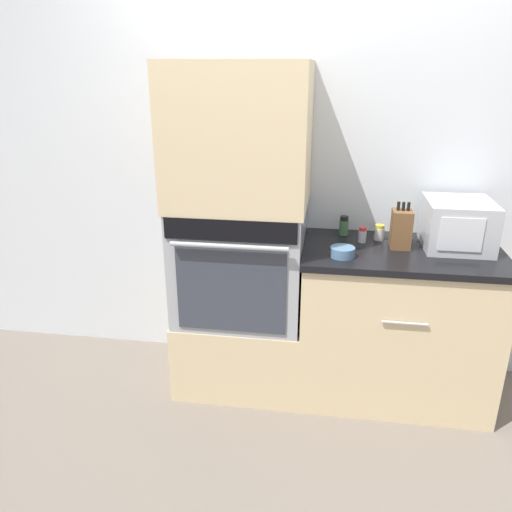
# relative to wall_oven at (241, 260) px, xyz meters

# --- Properties ---
(ground_plane) EXTENTS (12.00, 12.00, 0.00)m
(ground_plane) POSITION_rel_wall_oven_xyz_m (0.36, -0.30, -0.76)
(ground_plane) COLOR #6B6056
(wall_back) EXTENTS (8.00, 0.05, 2.50)m
(wall_back) POSITION_rel_wall_oven_xyz_m (0.36, 0.33, 0.49)
(wall_back) COLOR silver
(wall_back) RESTS_ON ground_plane
(oven_cabinet_base) EXTENTS (0.71, 0.60, 0.44)m
(oven_cabinet_base) POSITION_rel_wall_oven_xyz_m (0.00, 0.00, -0.54)
(oven_cabinet_base) COLOR beige
(oven_cabinet_base) RESTS_ON ground_plane
(wall_oven) EXTENTS (0.69, 0.64, 0.64)m
(wall_oven) POSITION_rel_wall_oven_xyz_m (0.00, 0.00, 0.00)
(wall_oven) COLOR #9EA0A5
(wall_oven) RESTS_ON oven_cabinet_base
(oven_cabinet_upper) EXTENTS (0.71, 0.60, 0.72)m
(oven_cabinet_upper) POSITION_rel_wall_oven_xyz_m (-0.00, 0.00, 0.68)
(oven_cabinet_upper) COLOR beige
(oven_cabinet_upper) RESTS_ON wall_oven
(counter_unit) EXTENTS (1.04, 0.63, 0.87)m
(counter_unit) POSITION_rel_wall_oven_xyz_m (0.87, 0.00, -0.33)
(counter_unit) COLOR beige
(counter_unit) RESTS_ON ground_plane
(microwave) EXTENTS (0.34, 0.37, 0.25)m
(microwave) POSITION_rel_wall_oven_xyz_m (1.14, 0.09, 0.24)
(microwave) COLOR #B2B5BA
(microwave) RESTS_ON counter_unit
(knife_block) EXTENTS (0.10, 0.12, 0.25)m
(knife_block) POSITION_rel_wall_oven_xyz_m (0.85, 0.04, 0.21)
(knife_block) COLOR brown
(knife_block) RESTS_ON counter_unit
(bowl) EXTENTS (0.12, 0.12, 0.05)m
(bowl) POSITION_rel_wall_oven_xyz_m (0.55, -0.15, 0.13)
(bowl) COLOR #517599
(bowl) RESTS_ON counter_unit
(condiment_jar_near) EXTENTS (0.04, 0.04, 0.09)m
(condiment_jar_near) POSITION_rel_wall_oven_xyz_m (0.66, 0.09, 0.15)
(condiment_jar_near) COLOR silver
(condiment_jar_near) RESTS_ON counter_unit
(condiment_jar_mid) EXTENTS (0.05, 0.05, 0.09)m
(condiment_jar_mid) POSITION_rel_wall_oven_xyz_m (0.75, 0.15, 0.15)
(condiment_jar_mid) COLOR silver
(condiment_jar_mid) RESTS_ON counter_unit
(condiment_jar_far) EXTENTS (0.05, 0.05, 0.11)m
(condiment_jar_far) POSITION_rel_wall_oven_xyz_m (0.56, 0.21, 0.16)
(condiment_jar_far) COLOR #427047
(condiment_jar_far) RESTS_ON counter_unit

